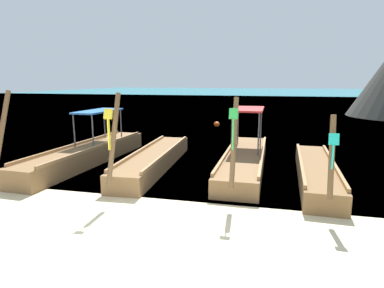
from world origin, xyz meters
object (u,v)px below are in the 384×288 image
longtail_boat_yellow_ribbon (154,159)px  mooring_buoy_near (217,124)px  longtail_boat_turquoise_ribbon (316,172)px  longtail_boat_green_ribbon (245,159)px  longtail_boat_pink_ribbon (88,153)px

longtail_boat_yellow_ribbon → mooring_buoy_near: longtail_boat_yellow_ribbon is taller
longtail_boat_turquoise_ribbon → longtail_boat_green_ribbon: bearing=157.2°
longtail_boat_yellow_ribbon → longtail_boat_green_ribbon: longtail_boat_yellow_ribbon is taller
longtail_boat_pink_ribbon → longtail_boat_green_ribbon: longtail_boat_pink_ribbon is taller
longtail_boat_green_ribbon → mooring_buoy_near: (-2.53, 9.68, -0.14)m
mooring_buoy_near → longtail_boat_pink_ribbon: bearing=-106.8°
longtail_boat_pink_ribbon → longtail_boat_turquoise_ribbon: bearing=-2.2°
longtail_boat_pink_ribbon → mooring_buoy_near: size_ratio=20.06×
longtail_boat_green_ribbon → longtail_boat_turquoise_ribbon: (2.21, -0.93, -0.05)m
mooring_buoy_near → longtail_boat_turquoise_ribbon: bearing=-65.9°
longtail_boat_pink_ribbon → mooring_buoy_near: bearing=73.2°
longtail_boat_pink_ribbon → longtail_boat_yellow_ribbon: 2.59m
longtail_boat_pink_ribbon → longtail_boat_turquoise_ribbon: size_ratio=1.24×
longtail_boat_turquoise_ribbon → mooring_buoy_near: longtail_boat_turquoise_ribbon is taller
longtail_boat_turquoise_ribbon → mooring_buoy_near: bearing=114.1°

